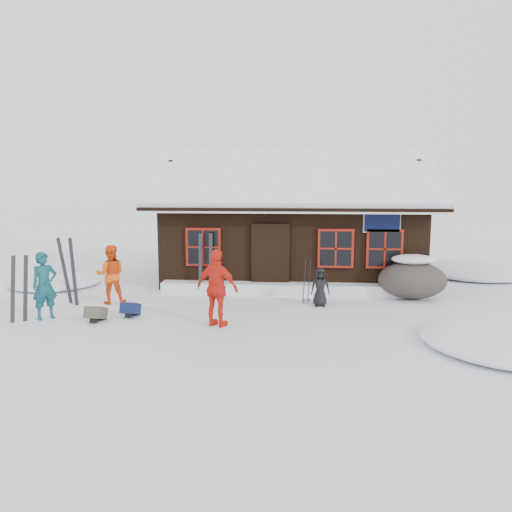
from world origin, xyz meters
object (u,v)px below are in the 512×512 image
Objects in this scene: boulder at (412,279)px; skier_teal at (45,286)px; skier_orange_left at (111,274)px; ski_poles at (307,282)px; skier_orange_right at (217,288)px; backpack_olive at (96,316)px; ski_pair_left at (19,290)px; skier_crouched at (320,287)px; backpack_blue at (131,311)px.

skier_teal is at bearing -162.90° from boulder.
ski_poles is (5.29, 0.45, -0.22)m from skier_orange_left.
skier_orange_right is 3.16m from ski_poles.
skier_orange_left reaches higher than backpack_olive.
skier_orange_right is 5.96m from boulder.
ski_pair_left reaches higher than backpack_olive.
skier_crouched is at bearing 164.68° from skier_orange_left.
ski_poles is 2.45× the size of backpack_olive.
skier_crouched is (2.42, 2.05, -0.38)m from skier_orange_right.
skier_crouched is 2.85m from boulder.
skier_orange_left is 1.91m from backpack_olive.
boulder is at bearing 171.78° from skier_orange_left.
skier_orange_left is 3.74m from skier_orange_right.
ski_pair_left is 7.17m from ski_poles.
backpack_olive is at bearing -159.46° from boulder.
ski_pair_left is 3.22× the size of backpack_olive.
skier_teal reaches higher than boulder.
boulder reaches higher than skier_crouched.
skier_crouched reaches higher than backpack_olive.
backpack_olive is (-7.99, -2.99, -0.43)m from boulder.
ski_pair_left is 2.60m from backpack_blue.
ski_pair_left is at bearing -168.08° from skier_crouched.
skier_crouched is 7.41m from ski_pair_left.
skier_teal is at bearing -161.77° from ski_poles.
skier_orange_right is (4.22, -0.29, 0.08)m from skier_teal.
skier_teal is at bearing -168.53° from backpack_blue.
skier_orange_right is 1.43× the size of ski_poles.
backpack_olive is (-2.93, 0.15, -0.75)m from skier_orange_right.
skier_orange_left is 3.14× the size of backpack_olive.
skier_orange_right reaches higher than ski_poles.
boulder is at bearing -30.06° from skier_teal.
boulder is 1.53× the size of ski_poles.
skier_crouched is 4.90m from backpack_blue.
ski_poles is at bearing -108.94° from skier_orange_right.
ski_pair_left is at bearing 22.30° from skier_orange_right.
skier_orange_right is at bearing 132.47° from skier_orange_left.
skier_teal is 6.88m from skier_crouched.
skier_orange_right is 1.75× the size of skier_crouched.
ski_poles is at bearing 168.17° from skier_orange_left.
skier_orange_right reaches higher than ski_pair_left.
backpack_olive is (1.76, 0.16, -0.63)m from ski_pair_left.
skier_orange_left reaches higher than skier_crouched.
backpack_blue is at bearing -167.34° from skier_crouched.
backpack_blue is (-4.33, -1.73, -0.45)m from ski_poles.
ski_pair_left is at bearing -163.77° from backpack_blue.
backpack_blue is at bearing 6.54° from skier_orange_right.
skier_orange_left is 5.31m from ski_poles.
backpack_olive is (-0.68, -0.48, 0.00)m from backpack_blue.
skier_teal is 1.60× the size of skier_crouched.
boulder is (2.63, 1.09, 0.05)m from skier_crouched.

